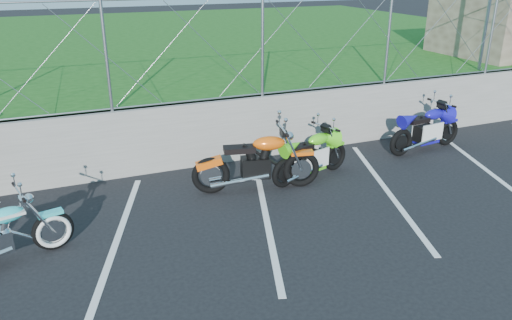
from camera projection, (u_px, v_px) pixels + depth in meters
name	position (u px, v px, depth m)	size (l,w,h in m)	color
ground	(292.00, 243.00, 7.34)	(90.00, 90.00, 0.00)	black
retaining_wall	(217.00, 132.00, 10.11)	(30.00, 0.22, 1.30)	slate
grass_field	(134.00, 54.00, 18.72)	(30.00, 20.00, 1.30)	#184C14
chain_link_fence	(214.00, 50.00, 9.51)	(28.00, 0.03, 2.00)	gray
sign_pole	(489.00, 9.00, 12.22)	(0.08, 0.08, 3.00)	gray
parking_lines	(329.00, 201.00, 8.63)	(18.29, 4.31, 0.01)	silver
naked_orange	(258.00, 164.00, 8.89)	(2.31, 0.79, 1.16)	black
sportbike_green	(312.00, 157.00, 9.42)	(1.85, 0.73, 0.98)	black
sportbike_blue	(427.00, 131.00, 10.83)	(2.01, 0.71, 1.04)	black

